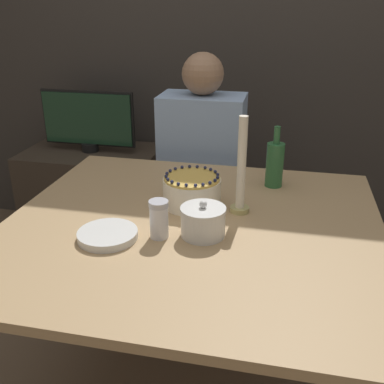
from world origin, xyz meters
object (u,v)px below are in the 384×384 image
object	(u,v)px
cake	(192,191)
sugar_bowl	(203,221)
person_man_blue_shirt	(202,194)
bottle	(275,164)
tv_monitor	(88,120)
candle	(241,173)
sugar_shaker	(159,219)

from	to	relation	value
cake	sugar_bowl	bearing A→B (deg)	-69.08
cake	person_man_blue_shirt	distance (m)	0.70
sugar_bowl	bottle	distance (m)	0.49
person_man_blue_shirt	tv_monitor	bearing A→B (deg)	-24.18
candle	bottle	size ratio (longest dim) A/B	1.41
sugar_bowl	tv_monitor	distance (m)	1.49
sugar_bowl	tv_monitor	world-z (taller)	tv_monitor
bottle	person_man_blue_shirt	distance (m)	0.62
bottle	person_man_blue_shirt	world-z (taller)	person_man_blue_shirt
person_man_blue_shirt	candle	bearing A→B (deg)	111.72
sugar_shaker	candle	bearing A→B (deg)	46.24
tv_monitor	bottle	bearing A→B (deg)	-33.14
sugar_bowl	sugar_shaker	size ratio (longest dim) A/B	1.16
sugar_bowl	candle	xyz separation A→B (m)	(0.09, 0.19, 0.09)
sugar_bowl	candle	size ratio (longest dim) A/B	0.42
person_man_blue_shirt	cake	bearing A→B (deg)	97.79
sugar_bowl	candle	distance (m)	0.23
sugar_shaker	bottle	bearing A→B (deg)	56.68
person_man_blue_shirt	bottle	bearing A→B (deg)	132.93
sugar_bowl	tv_monitor	xyz separation A→B (m)	(-0.91, 1.18, -0.03)
person_man_blue_shirt	tv_monitor	size ratio (longest dim) A/B	2.19
person_man_blue_shirt	tv_monitor	world-z (taller)	person_man_blue_shirt
cake	sugar_shaker	xyz separation A→B (m)	(-0.05, -0.25, 0.01)
sugar_shaker	tv_monitor	distance (m)	1.45
bottle	person_man_blue_shirt	size ratio (longest dim) A/B	0.19
cake	sugar_bowl	world-z (taller)	same
sugar_bowl	person_man_blue_shirt	xyz separation A→B (m)	(-0.17, 0.84, -0.28)
tv_monitor	sugar_shaker	bearing A→B (deg)	-57.16
cake	bottle	distance (m)	0.37
sugar_bowl	tv_monitor	bearing A→B (deg)	127.85
cake	tv_monitor	world-z (taller)	tv_monitor
cake	sugar_bowl	xyz separation A→B (m)	(0.08, -0.21, -0.01)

